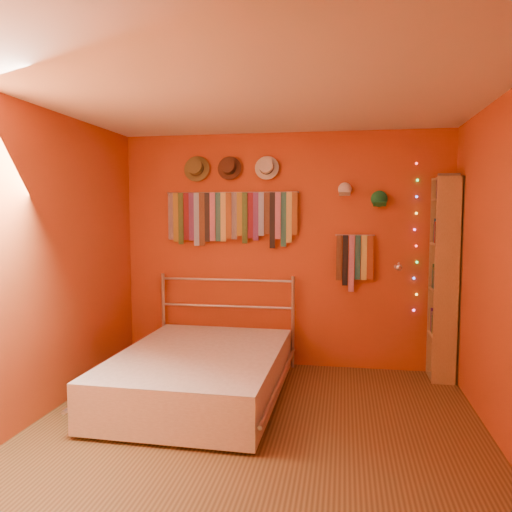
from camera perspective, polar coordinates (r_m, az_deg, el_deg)
The scene contains 16 objects.
ground at distance 3.99m, azimuth -0.20°, elevation -19.57°, with size 3.50×3.50×0.00m, color #51391B.
back_wall at distance 5.37m, azimuth 3.11°, elevation 0.63°, with size 3.50×0.02×2.50m, color #B03E1C.
right_wall at distance 3.76m, azimuth 27.08°, elevation -1.79°, with size 0.02×3.50×2.50m, color #B03E1C.
left_wall at distance 4.32m, azimuth -23.72°, elevation -0.85°, with size 0.02×3.50×2.50m, color #B03E1C.
ceiling at distance 3.72m, azimuth -0.21°, elevation 18.06°, with size 3.50×3.50×0.02m, color white.
tie_rack at distance 5.39m, azimuth -2.94°, elevation 4.61°, with size 1.45×0.03×0.60m.
small_tie_rack at distance 5.28m, azimuth 11.16°, elevation -0.23°, with size 0.40×0.03×0.60m.
fedora_olive at distance 5.48m, azimuth -6.90°, elevation 9.98°, with size 0.28×0.15×0.28m.
fedora_brown at distance 5.39m, azimuth -3.14°, elevation 10.10°, with size 0.26×0.14×0.25m.
fedora_white at distance 5.31m, azimuth 1.19°, elevation 10.16°, with size 0.26×0.14×0.25m.
cap_white at distance 5.27m, azimuth 10.11°, elevation 7.51°, with size 0.16×0.20×0.16m.
cap_green at distance 5.28m, azimuth 13.90°, elevation 6.34°, with size 0.17×0.22×0.17m.
fairy_lights at distance 5.33m, azimuth 17.80°, elevation 1.99°, with size 0.06×0.02×1.52m.
reading_lamp at distance 5.13m, azimuth 15.96°, elevation -1.23°, with size 0.07×0.31×0.09m.
bookshelf at distance 5.24m, azimuth 21.11°, elevation -2.37°, with size 0.25×0.34×2.00m.
bed at distance 4.60m, azimuth -6.41°, elevation -13.14°, with size 1.51×2.05×0.98m.
Camera 1 is at (0.64, -3.57, 1.66)m, focal length 35.00 mm.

